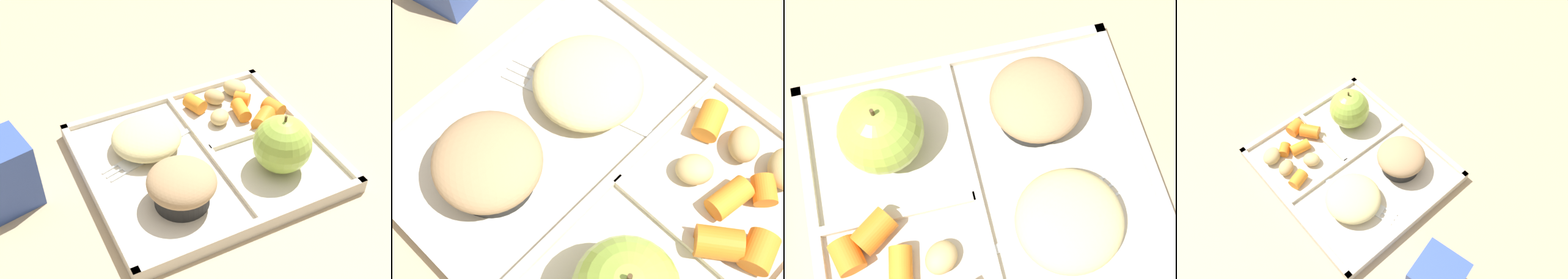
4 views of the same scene
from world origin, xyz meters
The scene contains 17 objects.
ground centered at (0.00, 0.00, 0.00)m, with size 6.00×6.00×0.00m, color tan.
lunch_tray centered at (0.00, 0.00, 0.01)m, with size 0.34×0.30×0.02m.
green_apple centered at (-0.08, 0.07, 0.05)m, with size 0.08×0.08×0.09m.
bran_muffin centered at (0.07, 0.07, 0.04)m, with size 0.09×0.09×0.06m.
carrot_slice_large centered at (-0.14, -0.04, 0.03)m, with size 0.03×0.03×0.03m, color orange.
carrot_slice_edge centered at (-0.11, -0.08, 0.02)m, with size 0.02×0.02×0.02m, color orange.
carrot_slice_tilted centered at (-0.03, -0.10, 0.03)m, with size 0.02×0.02×0.03m, color orange.
carrot_slice_center centered at (-0.09, -0.06, 0.03)m, with size 0.02×0.02×0.04m, color orange.
carrot_slice_small centered at (-0.11, -0.02, 0.03)m, with size 0.03×0.03×0.04m, color orange.
potato_chunk_wedge centered at (-0.05, -0.06, 0.02)m, with size 0.03×0.03×0.02m, color tan.
potato_chunk_small centered at (-0.07, -0.10, 0.03)m, with size 0.03×0.03×0.02m, color tan.
potato_chunk_large centered at (-0.11, -0.11, 0.03)m, with size 0.04×0.03×0.03m, color tan.
egg_noodle_pile centered at (0.07, -0.05, 0.03)m, with size 0.10×0.10×0.04m, color #D6C684.
meatball_front centered at (0.06, -0.07, 0.03)m, with size 0.03×0.03×0.03m, color brown.
meatball_back centered at (0.08, -0.07, 0.03)m, with size 0.03×0.03×0.03m, color brown.
meatball_side centered at (0.07, -0.04, 0.03)m, with size 0.04×0.04×0.04m, color #755B4C.
plastic_fork centered at (0.08, -0.04, 0.02)m, with size 0.15×0.06×0.00m.
Camera 4 is at (0.34, -0.25, 0.69)m, focal length 37.33 mm.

